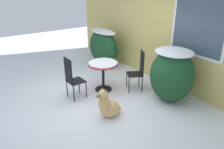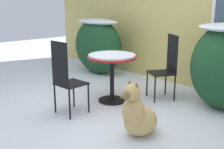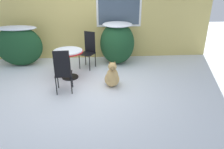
{
  "view_description": "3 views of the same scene",
  "coord_description": "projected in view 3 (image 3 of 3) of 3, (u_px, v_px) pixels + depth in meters",
  "views": [
    {
      "loc": [
        3.89,
        -2.14,
        2.61
      ],
      "look_at": [
        0.0,
        0.6,
        0.55
      ],
      "focal_mm": 35.0,
      "sensor_mm": 36.0,
      "label": 1
    },
    {
      "loc": [
        2.72,
        -2.28,
        1.54
      ],
      "look_at": [
        -0.36,
        0.58,
        0.44
      ],
      "focal_mm": 45.0,
      "sensor_mm": 36.0,
      "label": 2
    },
    {
      "loc": [
        0.39,
        -4.71,
        2.42
      ],
      "look_at": [
        0.71,
        0.05,
        0.29
      ],
      "focal_mm": 35.0,
      "sensor_mm": 36.0,
      "label": 3
    }
  ],
  "objects": [
    {
      "name": "house_wall",
      "position": [
        86.0,
        10.0,
        6.65
      ],
      "size": [
        8.0,
        0.1,
        3.0
      ],
      "color": "tan",
      "rests_on": "ground_plane"
    },
    {
      "name": "ground_plane",
      "position": [
        83.0,
        87.0,
        5.26
      ],
      "size": [
        16.0,
        16.0,
        0.0
      ],
      "primitive_type": "plane",
      "color": "silver"
    },
    {
      "name": "patio_chair_far_side",
      "position": [
        63.0,
        71.0,
        4.79
      ],
      "size": [
        0.39,
        0.39,
        1.03
      ],
      "rotation": [
        0.0,
        0.0,
        3.2
      ],
      "color": "black",
      "rests_on": "ground_plane"
    },
    {
      "name": "patio_table",
      "position": [
        68.0,
        56.0,
        5.52
      ],
      "size": [
        0.75,
        0.75,
        0.75
      ],
      "color": "black",
      "rests_on": "ground_plane"
    },
    {
      "name": "shrub_left",
      "position": [
        19.0,
        45.0,
        6.32
      ],
      "size": [
        1.34,
        0.63,
        1.18
      ],
      "color": "#194223",
      "rests_on": "ground_plane"
    },
    {
      "name": "dog",
      "position": [
        112.0,
        77.0,
        5.19
      ],
      "size": [
        0.36,
        0.65,
        0.68
      ],
      "rotation": [
        0.0,
        0.0,
        -0.01
      ],
      "color": "tan",
      "rests_on": "ground_plane"
    },
    {
      "name": "shrub_middle",
      "position": [
        117.0,
        42.0,
        6.48
      ],
      "size": [
        1.02,
        0.95,
        1.25
      ],
      "color": "#194223",
      "rests_on": "ground_plane"
    },
    {
      "name": "patio_chair_near_table",
      "position": [
        88.0,
        49.0,
        6.24
      ],
      "size": [
        0.5,
        0.5,
        1.03
      ],
      "rotation": [
        0.0,
        0.0,
        -0.5
      ],
      "color": "black",
      "rests_on": "ground_plane"
    }
  ]
}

